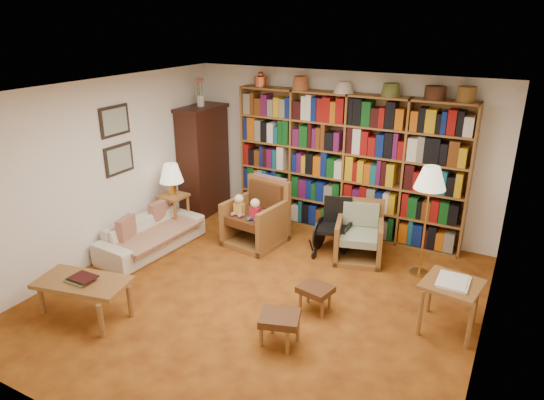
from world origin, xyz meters
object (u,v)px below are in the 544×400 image
Objects in this scene: armchair_sage at (361,237)px; floor_lamp at (430,182)px; wheelchair at (334,228)px; coffee_table at (83,285)px; side_table_papers at (451,290)px; sofa at (151,234)px; armchair_leather at (259,217)px; footstool_b at (280,320)px; footstool_a at (315,291)px; side_table_lamp at (174,205)px.

armchair_sage is 1.33m from floor_lamp.
coffee_table is (-1.93, -2.87, 0.02)m from wheelchair.
coffee_table is (-3.73, -1.69, -0.10)m from side_table_papers.
wheelchair is at bearing 56.06° from coffee_table.
armchair_sage is at bearing -61.49° from sofa.
armchair_leather is 1.17m from wheelchair.
armchair_sage is at bearing 8.51° from armchair_leather.
floor_lamp is at bearing 66.04° from footstool_b.
wheelchair is at bearing 146.94° from side_table_papers.
armchair_leather reaches higher than sofa.
footstool_a is at bearing -76.33° from wheelchair.
side_table_papers is at bearing -64.28° from floor_lamp.
side_table_papers is (4.30, -0.63, 0.04)m from side_table_lamp.
wheelchair is at bearing 103.67° from footstool_a.
side_table_lamp is 3.89m from floor_lamp.
floor_lamp is at bearing 58.28° from footstool_a.
side_table_papers is 1.88m from footstool_b.
floor_lamp reaches higher than footstool_a.
armchair_leather is 0.86× the size of coffee_table.
armchair_sage reaches higher than footstool_a.
side_table_papers is (4.20, 0.03, 0.26)m from sofa.
wheelchair is at bearing 9.28° from armchair_leather.
side_table_lamp is (-0.10, 0.66, 0.22)m from sofa.
armchair_sage is (2.79, 1.25, 0.07)m from sofa.
side_table_papers is (1.41, -1.22, 0.19)m from armchair_sage.
armchair_leather is at bearing -170.72° from wheelchair.
armchair_leather is 1.48× the size of side_table_papers.
side_table_lamp is 0.65× the size of armchair_leather.
floor_lamp is at bearing -68.31° from sofa.
footstool_a is (1.52, -1.33, -0.14)m from armchair_leather.
wheelchair is 3.45m from coffee_table.
footstool_b is at bearing -82.75° from wheelchair.
coffee_table is at bearing -128.61° from armchair_sage.
side_table_papers reaches higher than footstool_b.
side_table_papers is at bearing -18.44° from armchair_leather.
armchair_sage is (1.55, 0.23, -0.09)m from armchair_leather.
armchair_sage is 0.56× the size of floor_lamp.
side_table_lamp reaches higher than footstool_b.
footstool_b is 0.44× the size of coffee_table.
footstool_a is at bearing 30.34° from coffee_table.
sofa is at bearing 158.36° from footstool_b.
sofa is 3.06m from armchair_sage.
armchair_leather is 1.18× the size of wheelchair.
floor_lamp is 1.33× the size of coffee_table.
armchair_sage is 1.98× the size of footstool_a.
side_table_papers is at bearing 13.59° from footstool_a.
sofa is 1.10× the size of floor_lamp.
floor_lamp reaches higher than armchair_leather.
armchair_leather is at bearing -46.33° from sofa.
side_table_lamp is 2.39m from coffee_table.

